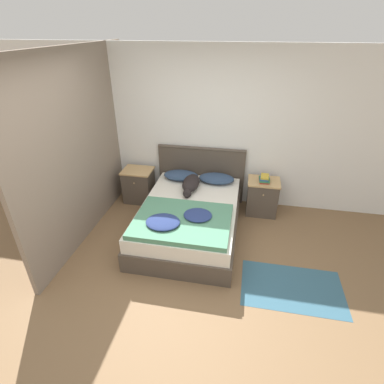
# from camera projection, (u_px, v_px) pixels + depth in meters

# --- Properties ---
(ground_plane) EXTENTS (16.00, 16.00, 0.00)m
(ground_plane) POSITION_uv_depth(u_px,v_px,m) (176.00, 282.00, 3.67)
(ground_plane) COLOR brown
(wall_back) EXTENTS (9.00, 0.06, 2.55)m
(wall_back) POSITION_uv_depth(u_px,v_px,m) (205.00, 129.00, 4.86)
(wall_back) COLOR white
(wall_back) RESTS_ON ground_plane
(wall_side_left) EXTENTS (0.06, 3.10, 2.55)m
(wall_side_left) POSITION_uv_depth(u_px,v_px,m) (84.00, 146.00, 4.20)
(wall_side_left) COLOR gray
(wall_side_left) RESTS_ON ground_plane
(bed) EXTENTS (1.40, 2.00, 0.49)m
(bed) POSITION_uv_depth(u_px,v_px,m) (189.00, 219.00, 4.44)
(bed) COLOR #4C4238
(bed) RESTS_ON ground_plane
(headboard) EXTENTS (1.48, 0.06, 0.99)m
(headboard) POSITION_uv_depth(u_px,v_px,m) (201.00, 173.00, 5.18)
(headboard) COLOR #4C4238
(headboard) RESTS_ON ground_plane
(nightstand_left) EXTENTS (0.50, 0.42, 0.59)m
(nightstand_left) POSITION_uv_depth(u_px,v_px,m) (139.00, 185.00, 5.24)
(nightstand_left) COLOR #4C4238
(nightstand_left) RESTS_ON ground_plane
(nightstand_right) EXTENTS (0.50, 0.42, 0.59)m
(nightstand_right) POSITION_uv_depth(u_px,v_px,m) (262.00, 197.00, 4.89)
(nightstand_right) COLOR #4C4238
(nightstand_right) RESTS_ON ground_plane
(pillow_left) EXTENTS (0.58, 0.35, 0.14)m
(pillow_left) POSITION_uv_depth(u_px,v_px,m) (181.00, 175.00, 5.00)
(pillow_left) COLOR navy
(pillow_left) RESTS_ON bed
(pillow_right) EXTENTS (0.58, 0.35, 0.14)m
(pillow_right) POSITION_uv_depth(u_px,v_px,m) (217.00, 178.00, 4.90)
(pillow_right) COLOR navy
(pillow_right) RESTS_ON bed
(quilt) EXTENTS (1.25, 0.97, 0.12)m
(quilt) POSITION_uv_depth(u_px,v_px,m) (181.00, 221.00, 3.89)
(quilt) COLOR #4C8466
(quilt) RESTS_ON bed
(dog) EXTENTS (0.26, 0.74, 0.18)m
(dog) POSITION_uv_depth(u_px,v_px,m) (191.00, 184.00, 4.71)
(dog) COLOR black
(dog) RESTS_ON bed
(book_stack) EXTENTS (0.17, 0.24, 0.10)m
(book_stack) POSITION_uv_depth(u_px,v_px,m) (264.00, 179.00, 4.70)
(book_stack) COLOR #AD2D28
(book_stack) RESTS_ON nightstand_right
(rug) EXTENTS (1.19, 0.75, 0.00)m
(rug) POSITION_uv_depth(u_px,v_px,m) (292.00, 288.00, 3.59)
(rug) COLOR #335B70
(rug) RESTS_ON ground_plane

